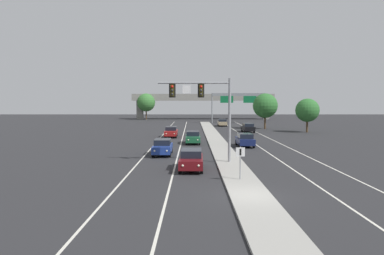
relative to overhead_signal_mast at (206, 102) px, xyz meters
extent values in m
plane|color=#28282B|center=(2.02, -11.03, -5.29)|extent=(260.00, 260.00, 0.00)
cube|color=#9E9B93|center=(2.02, 6.97, -5.21)|extent=(2.40, 110.00, 0.15)
cube|color=silver|center=(-2.68, 13.97, -5.28)|extent=(0.14, 100.00, 0.01)
cube|color=silver|center=(6.72, 13.97, -5.28)|extent=(0.14, 100.00, 0.01)
cube|color=silver|center=(-5.98, 13.97, -5.28)|extent=(0.14, 100.00, 0.01)
cube|color=silver|center=(10.02, 13.97, -5.28)|extent=(0.14, 100.00, 0.01)
cylinder|color=gray|center=(1.96, 0.01, -1.54)|extent=(0.24, 0.24, 7.20)
cylinder|color=gray|center=(-1.12, 0.01, 1.66)|extent=(6.16, 0.16, 0.16)
cube|color=black|center=(-0.50, 0.05, 1.01)|extent=(0.56, 0.06, 1.20)
cube|color=#38330F|center=(-0.50, 0.01, 1.01)|extent=(0.32, 0.32, 1.00)
sphere|color=red|center=(-0.50, -0.16, 1.33)|extent=(0.22, 0.22, 0.22)
sphere|color=#282828|center=(-0.50, -0.16, 1.01)|extent=(0.22, 0.22, 0.22)
sphere|color=#282828|center=(-0.50, -0.16, 0.69)|extent=(0.22, 0.22, 0.22)
cube|color=black|center=(-2.96, 0.05, 1.01)|extent=(0.56, 0.06, 1.20)
cube|color=#38330F|center=(-2.96, 0.01, 1.01)|extent=(0.32, 0.32, 1.00)
sphere|color=red|center=(-2.96, -0.16, 1.33)|extent=(0.22, 0.22, 0.22)
sphere|color=#282828|center=(-2.96, -0.16, 1.01)|extent=(0.22, 0.22, 0.22)
sphere|color=#282828|center=(-2.96, -0.16, 0.69)|extent=(0.22, 0.22, 0.22)
cube|color=white|center=(-1.73, -0.01, 1.11)|extent=(0.70, 0.04, 0.70)
cylinder|color=gray|center=(1.96, -7.07, -4.04)|extent=(0.08, 0.08, 2.20)
cube|color=white|center=(1.96, -7.10, -3.29)|extent=(0.60, 0.03, 0.60)
cube|color=black|center=(1.96, -7.12, -3.29)|extent=(0.12, 0.01, 0.44)
cube|color=#5B0F14|center=(-1.33, -2.95, -4.62)|extent=(1.89, 4.44, 0.70)
cube|color=black|center=(-1.33, -2.73, -3.99)|extent=(1.63, 2.41, 0.56)
sphere|color=#EAE5C6|center=(-0.80, -5.14, -4.57)|extent=(0.18, 0.18, 0.18)
sphere|color=#EAE5C6|center=(-1.95, -5.12, -4.57)|extent=(0.18, 0.18, 0.18)
cylinder|color=black|center=(-0.56, -4.46, -4.97)|extent=(0.23, 0.64, 0.64)
cylinder|color=black|center=(-2.16, -4.43, -4.97)|extent=(0.23, 0.64, 0.64)
cylinder|color=black|center=(-0.50, -1.47, -4.97)|extent=(0.23, 0.64, 0.64)
cylinder|color=black|center=(-2.10, -1.43, -4.97)|extent=(0.23, 0.64, 0.64)
cube|color=navy|center=(-4.23, 4.83, -4.62)|extent=(1.80, 4.40, 0.70)
cube|color=black|center=(-4.23, 5.05, -3.99)|extent=(1.59, 2.38, 0.56)
sphere|color=#EAE5C6|center=(-3.65, 2.65, -4.57)|extent=(0.18, 0.18, 0.18)
sphere|color=#EAE5C6|center=(-4.80, 2.65, -4.57)|extent=(0.18, 0.18, 0.18)
cylinder|color=black|center=(-3.43, 3.33, -4.97)|extent=(0.22, 0.64, 0.64)
cylinder|color=black|center=(-5.03, 3.33, -4.97)|extent=(0.22, 0.64, 0.64)
cylinder|color=black|center=(-3.43, 6.33, -4.97)|extent=(0.22, 0.64, 0.64)
cylinder|color=black|center=(-5.03, 6.33, -4.97)|extent=(0.22, 0.64, 0.64)
cube|color=#195633|center=(-1.17, 14.51, -4.62)|extent=(1.85, 4.42, 0.70)
cube|color=black|center=(-1.17, 14.73, -3.99)|extent=(1.61, 2.39, 0.56)
sphere|color=#EAE5C6|center=(-0.57, 12.33, -4.57)|extent=(0.18, 0.18, 0.18)
sphere|color=#EAE5C6|center=(-1.73, 12.32, -4.57)|extent=(0.18, 0.18, 0.18)
cylinder|color=black|center=(-0.36, 13.01, -4.97)|extent=(0.23, 0.64, 0.64)
cylinder|color=black|center=(-1.96, 13.00, -4.97)|extent=(0.23, 0.64, 0.64)
cylinder|color=black|center=(-0.39, 16.01, -4.97)|extent=(0.23, 0.64, 0.64)
cylinder|color=black|center=(-1.99, 16.00, -4.97)|extent=(0.23, 0.64, 0.64)
cube|color=maroon|center=(-4.42, 22.81, -4.62)|extent=(1.83, 4.41, 0.70)
cube|color=black|center=(-4.42, 23.03, -3.99)|extent=(1.60, 2.39, 0.56)
sphere|color=#EAE5C6|center=(-3.86, 20.62, -4.57)|extent=(0.18, 0.18, 0.18)
sphere|color=#EAE5C6|center=(-5.01, 20.63, -4.57)|extent=(0.18, 0.18, 0.18)
cylinder|color=black|center=(-3.63, 21.30, -4.97)|extent=(0.22, 0.64, 0.64)
cylinder|color=black|center=(-5.23, 21.31, -4.97)|extent=(0.22, 0.64, 0.64)
cylinder|color=black|center=(-3.61, 24.30, -4.97)|extent=(0.22, 0.64, 0.64)
cylinder|color=black|center=(-5.21, 24.31, -4.97)|extent=(0.22, 0.64, 0.64)
cube|color=#141E4C|center=(5.04, 11.64, -4.62)|extent=(1.84, 4.42, 0.70)
cube|color=black|center=(5.04, 11.42, -3.99)|extent=(1.61, 2.39, 0.56)
sphere|color=#EAE5C6|center=(4.44, 13.82, -4.57)|extent=(0.18, 0.18, 0.18)
sphere|color=#EAE5C6|center=(5.59, 13.83, -4.57)|extent=(0.18, 0.18, 0.18)
cylinder|color=black|center=(4.22, 13.13, -4.97)|extent=(0.23, 0.64, 0.64)
cylinder|color=black|center=(5.82, 13.15, -4.97)|extent=(0.23, 0.64, 0.64)
cylinder|color=black|center=(4.25, 10.13, -4.97)|extent=(0.23, 0.64, 0.64)
cylinder|color=black|center=(5.85, 10.15, -4.97)|extent=(0.23, 0.64, 0.64)
cube|color=black|center=(8.53, 31.64, -4.62)|extent=(1.93, 4.45, 0.70)
cube|color=black|center=(8.54, 31.42, -3.99)|extent=(1.65, 2.42, 0.56)
sphere|color=#EAE5C6|center=(7.89, 33.80, -4.57)|extent=(0.18, 0.18, 0.18)
sphere|color=#EAE5C6|center=(9.04, 33.83, -4.57)|extent=(0.18, 0.18, 0.18)
cylinder|color=black|center=(7.69, 33.11, -4.97)|extent=(0.24, 0.65, 0.64)
cylinder|color=black|center=(9.29, 33.16, -4.97)|extent=(0.24, 0.65, 0.64)
cylinder|color=black|center=(7.77, 30.11, -4.97)|extent=(0.24, 0.65, 0.64)
cylinder|color=black|center=(9.37, 30.16, -4.97)|extent=(0.24, 0.65, 0.64)
cube|color=tan|center=(5.33, 46.93, -4.62)|extent=(1.80, 4.40, 0.70)
cube|color=black|center=(5.33, 46.71, -3.99)|extent=(1.58, 2.38, 0.56)
sphere|color=#EAE5C6|center=(4.76, 49.11, -4.57)|extent=(0.18, 0.18, 0.18)
sphere|color=#EAE5C6|center=(5.91, 49.11, -4.57)|extent=(0.18, 0.18, 0.18)
cylinder|color=black|center=(4.53, 48.43, -4.97)|extent=(0.22, 0.64, 0.64)
cylinder|color=black|center=(6.13, 48.43, -4.97)|extent=(0.22, 0.64, 0.64)
cylinder|color=black|center=(4.53, 45.43, -4.97)|extent=(0.22, 0.64, 0.64)
cylinder|color=black|center=(6.13, 45.43, -4.97)|extent=(0.22, 0.64, 0.64)
cylinder|color=gray|center=(3.72, 58.06, -1.54)|extent=(0.28, 0.28, 7.50)
cylinder|color=gray|center=(16.72, 58.06, -1.54)|extent=(0.28, 0.28, 7.50)
cube|color=gray|center=(10.22, 58.06, 1.81)|extent=(13.00, 0.36, 0.70)
cube|color=#0F6033|center=(7.36, 57.86, 0.61)|extent=(3.20, 0.08, 1.70)
cube|color=#0F6033|center=(13.08, 57.86, 0.61)|extent=(3.20, 0.08, 1.70)
cube|color=gray|center=(2.02, 78.29, 0.91)|extent=(42.40, 6.40, 1.10)
cube|color=gray|center=(2.02, 75.29, 1.91)|extent=(42.40, 0.36, 0.90)
cube|color=gray|center=(-17.18, 78.29, -2.46)|extent=(1.80, 2.40, 5.65)
cube|color=gray|center=(21.22, 78.29, -2.46)|extent=(1.80, 2.40, 5.65)
cylinder|color=#4C3823|center=(13.04, 39.03, -3.97)|extent=(0.36, 0.36, 2.64)
sphere|color=#2D6B2D|center=(13.04, 39.03, -0.73)|extent=(4.82, 4.82, 4.82)
cylinder|color=#4C3823|center=(18.78, 31.24, -4.17)|extent=(0.36, 0.36, 2.23)
sphere|color=#2D6B2D|center=(18.78, 31.24, -1.43)|extent=(4.07, 4.07, 4.07)
cylinder|color=#4C3823|center=(-14.91, 75.41, -3.82)|extent=(0.36, 0.36, 2.94)
sphere|color=#387533|center=(-14.91, 75.41, -0.19)|extent=(5.38, 5.38, 5.38)
camera|label=1|loc=(-1.27, -30.64, 0.06)|focal=33.36mm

